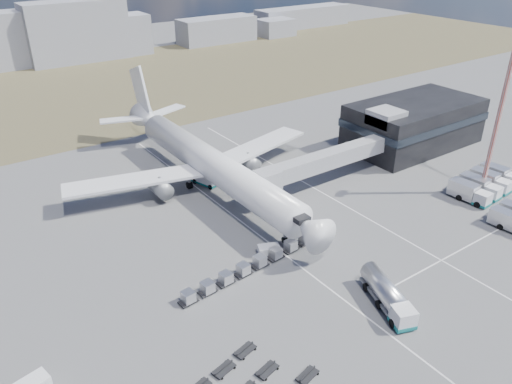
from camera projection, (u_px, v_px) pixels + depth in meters
ground at (324, 271)px, 71.10m from camera, size 420.00×420.00×0.00m
grass_strip at (78, 91)px, 150.56m from camera, size 420.00×90.00×0.01m
lane_markings at (357, 240)px, 78.25m from camera, size 47.12×110.00×0.01m
terminal at (413, 123)px, 110.34m from camera, size 30.40×16.40×11.00m
jet_bridge at (315, 164)px, 91.61m from camera, size 30.30×3.80×7.05m
airliner at (207, 161)px, 92.02m from camera, size 51.59×64.53×17.62m
fuel_tanker at (387, 295)px, 63.87m from camera, size 6.09×10.81×3.40m
pushback_tug at (269, 250)px, 74.57m from camera, size 3.65×2.90×1.45m
catering_truck at (205, 178)px, 94.89m from camera, size 3.76×5.85×2.49m
service_trucks_far at (485, 184)px, 92.02m from camera, size 14.08×8.51×3.01m
uld_row at (252, 265)px, 70.79m from camera, size 24.01×3.64×1.62m
floodlight_mast at (499, 117)px, 85.57m from camera, size 2.76×2.27×29.44m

